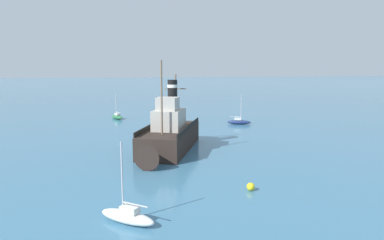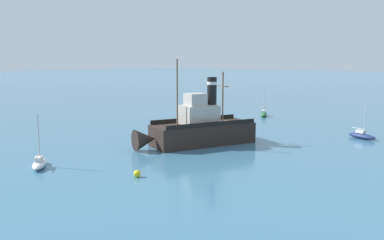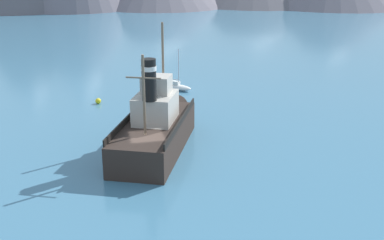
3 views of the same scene
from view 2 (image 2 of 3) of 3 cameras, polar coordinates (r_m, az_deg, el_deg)
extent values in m
plane|color=teal|center=(49.45, 4.43, -2.99)|extent=(600.00, 600.00, 0.00)
cube|color=#2D231E|center=(47.57, 1.52, -1.96)|extent=(8.79, 12.76, 2.40)
cone|color=#2D231E|center=(44.54, -6.58, -2.74)|extent=(3.11, 3.13, 2.35)
cube|color=#B2ADA3|center=(46.96, 1.00, 0.75)|extent=(4.34, 4.86, 2.20)
cube|color=#B2ADA3|center=(46.51, 0.47, 2.91)|extent=(2.81, 2.71, 1.40)
cylinder|color=black|center=(47.51, 2.81, 4.11)|extent=(1.10, 1.10, 3.20)
cylinder|color=silver|center=(47.45, 2.82, 5.18)|extent=(1.16, 1.16, 0.35)
cylinder|color=#75604C|center=(45.39, -2.09, 3.84)|extent=(0.20, 0.20, 7.50)
cylinder|color=#75604C|center=(48.36, 4.34, 3.22)|extent=(0.20, 0.20, 6.00)
cylinder|color=#75604C|center=(48.26, 4.35, 4.78)|extent=(2.44, 1.14, 0.12)
cube|color=black|center=(45.48, 2.86, -0.60)|extent=(4.62, 10.52, 0.50)
cube|color=black|center=(49.19, 0.30, 0.11)|extent=(4.62, 10.52, 0.50)
ellipsoid|color=#286B3D|center=(71.81, 10.04, 0.80)|extent=(2.63, 3.90, 0.70)
cube|color=silver|center=(71.54, 10.04, 1.20)|extent=(1.05, 1.27, 0.36)
cylinder|color=#B7B7BC|center=(71.82, 10.10, 2.77)|extent=(0.10, 0.10, 4.20)
cylinder|color=#B7B7BC|center=(71.10, 10.03, 1.45)|extent=(0.85, 1.66, 0.08)
ellipsoid|color=white|center=(40.02, -20.62, -5.78)|extent=(3.61, 3.29, 0.70)
cube|color=silver|center=(39.71, -20.71, -5.10)|extent=(1.25, 1.20, 0.36)
cylinder|color=#B7B7BC|center=(39.80, -20.73, -2.25)|extent=(0.10, 0.10, 4.20)
cylinder|color=#B7B7BC|center=(39.24, -20.83, -4.71)|extent=(1.43, 1.22, 0.08)
ellipsoid|color=navy|center=(54.99, 22.74, -2.10)|extent=(3.95, 2.28, 0.70)
cube|color=silver|center=(55.01, 22.60, -1.52)|extent=(1.25, 0.96, 0.36)
cylinder|color=#B7B7BC|center=(54.45, 23.14, 0.39)|extent=(0.10, 0.10, 4.20)
cylinder|color=#B7B7BC|center=(55.18, 22.28, -1.09)|extent=(1.73, 0.66, 0.08)
sphere|color=yellow|center=(34.86, -7.71, -7.47)|extent=(0.61, 0.61, 0.61)
camera|label=1|loc=(34.01, -51.60, 4.08)|focal=32.00mm
camera|label=3|loc=(76.89, 21.74, 11.82)|focal=45.00mm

